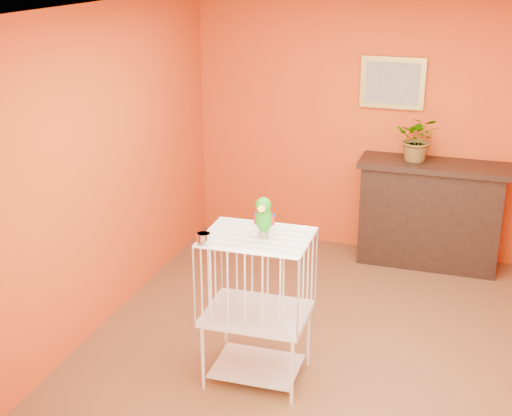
% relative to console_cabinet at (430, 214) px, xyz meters
% --- Properties ---
extents(ground, '(4.50, 4.50, 0.00)m').
position_rel_console_cabinet_xyz_m(ground, '(-0.47, -2.00, -0.53)').
color(ground, brown).
rests_on(ground, ground).
extents(room_shell, '(4.50, 4.50, 4.50)m').
position_rel_console_cabinet_xyz_m(room_shell, '(-0.47, -2.00, 1.06)').
color(room_shell, '#C74012').
rests_on(room_shell, ground).
extents(console_cabinet, '(1.41, 0.51, 1.05)m').
position_rel_console_cabinet_xyz_m(console_cabinet, '(0.00, 0.00, 0.00)').
color(console_cabinet, black).
rests_on(console_cabinet, ground).
extents(potted_plant, '(0.41, 0.45, 0.35)m').
position_rel_console_cabinet_xyz_m(potted_plant, '(-0.17, 0.07, 0.70)').
color(potted_plant, '#26722D').
rests_on(potted_plant, console_cabinet).
extents(framed_picture, '(0.62, 0.04, 0.50)m').
position_rel_console_cabinet_xyz_m(framed_picture, '(-0.47, 0.21, 1.22)').
color(framed_picture, '#AB913D').
rests_on(framed_picture, room_shell).
extents(birdcage, '(0.74, 0.57, 1.12)m').
position_rel_console_cabinet_xyz_m(birdcage, '(-0.99, -2.44, 0.06)').
color(birdcage, silver).
rests_on(birdcage, ground).
extents(feed_cup, '(0.10, 0.10, 0.07)m').
position_rel_console_cabinet_xyz_m(feed_cup, '(-1.30, -2.66, 0.63)').
color(feed_cup, silver).
rests_on(feed_cup, birdcage).
extents(parrot, '(0.15, 0.27, 0.30)m').
position_rel_console_cabinet_xyz_m(parrot, '(-0.94, -2.43, 0.75)').
color(parrot, '#59544C').
rests_on(parrot, birdcage).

